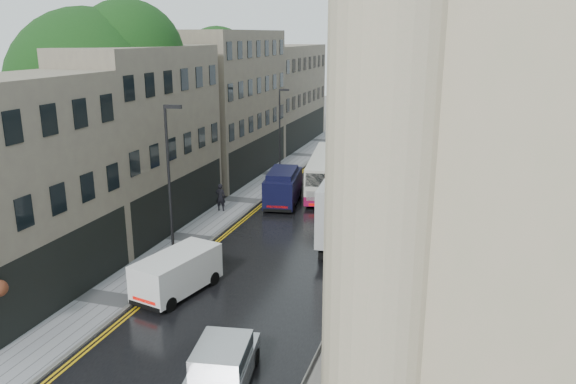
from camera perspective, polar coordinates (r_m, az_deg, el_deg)
The scene contains 14 objects.
road at distance 39.45m, azimuth 3.24°, elevation -1.67°, with size 9.00×85.00×0.02m, color black.
left_sidewalk at distance 41.18m, azimuth -4.67°, elevation -0.88°, with size 2.70×85.00×0.12m, color gray.
right_sidewalk at distance 38.56m, azimuth 11.05°, elevation -2.29°, with size 1.80×85.00×0.12m, color slate.
old_shop_row at distance 43.59m, azimuth -8.05°, elevation 7.95°, with size 4.50×56.00×12.00m, color gray, non-canonical shape.
modern_block at distance 35.38m, azimuth 19.32°, elevation 7.06°, with size 8.00×40.00×14.00m, color tan, non-canonical shape.
tree_near at distance 36.50m, azimuth -19.25°, elevation 7.22°, with size 10.56×10.56×13.89m, color black, non-canonical shape.
tree_far at distance 47.44m, azimuth -9.55°, elevation 8.79°, with size 9.24×9.24×12.46m, color black, non-canonical shape.
cream_bus at distance 40.82m, azimuth 2.14°, elevation 1.04°, with size 2.38×10.47×2.86m, color silver, non-canonical shape.
white_lorry at distance 30.88m, azimuth 3.45°, elevation -2.75°, with size 2.29×7.65×4.01m, color silver, non-canonical shape.
white_van at distance 26.55m, azimuth -14.87°, elevation -8.79°, with size 1.92×4.47×2.02m, color white, non-canonical shape.
navy_van at distance 38.52m, azimuth -2.33°, elevation -0.02°, with size 2.08×5.20×2.65m, color black, non-canonical shape.
pedestrian at distance 38.57m, azimuth -6.86°, elevation -0.52°, with size 0.70×0.46×1.91m, color black.
lamp_post_near at distance 29.50m, azimuth -11.95°, elevation 0.58°, with size 0.93×0.21×8.29m, color black, non-canonical shape.
lamp_post_far at distance 46.45m, azimuth -0.85°, elevation 5.85°, with size 0.83×0.18×7.39m, color black, non-canonical shape.
Camera 1 is at (9.07, -9.03, 11.84)m, focal length 35.00 mm.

